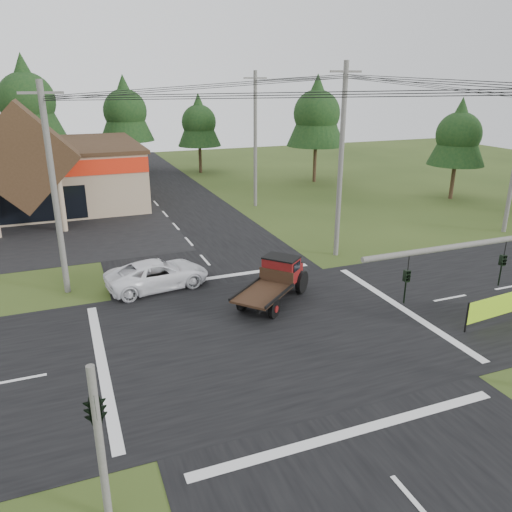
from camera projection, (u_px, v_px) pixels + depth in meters
name	position (u px, v px, depth m)	size (l,w,h in m)	color
ground	(268.00, 333.00, 21.80)	(120.00, 120.00, 0.00)	#2E4117
road_ns	(268.00, 333.00, 21.80)	(12.00, 120.00, 0.02)	black
road_ew	(268.00, 333.00, 21.80)	(120.00, 12.00, 0.02)	black
traffic_signal_corner	(93.00, 395.00, 11.62)	(0.53, 2.48, 4.40)	#595651
utility_pole_nw	(54.00, 190.00, 24.28)	(2.00, 0.30, 10.50)	#595651
utility_pole_ne	(341.00, 161.00, 29.61)	(2.00, 0.30, 11.50)	#595651
utility_pole_n	(255.00, 139.00, 41.95)	(2.00, 0.30, 11.20)	#595651
tree_row_c	(26.00, 98.00, 51.44)	(7.28, 7.28, 13.13)	#332316
tree_row_d	(125.00, 109.00, 56.21)	(6.16, 6.16, 11.11)	#332316
tree_row_e	(199.00, 120.00, 57.65)	(5.04, 5.04, 9.09)	#332316
tree_side_ne	(317.00, 111.00, 51.87)	(6.16, 6.16, 11.11)	#332316
tree_side_e_near	(459.00, 132.00, 44.53)	(5.04, 5.04, 9.09)	#332316
antique_flatbed_truck	(272.00, 283.00, 24.46)	(1.94, 5.08, 2.13)	#5A0D0C
roadside_banner	(499.00, 308.00, 22.49)	(4.20, 0.12, 1.43)	#97D51C
white_pickup	(158.00, 274.00, 26.35)	(2.48, 5.39, 1.50)	white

